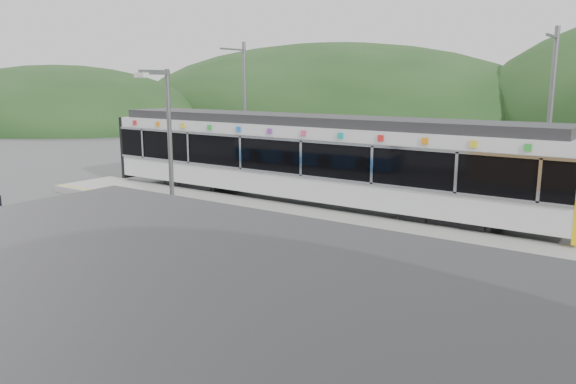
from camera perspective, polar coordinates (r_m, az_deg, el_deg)
The scene contains 9 objects.
ground at distance 17.85m, azimuth -4.38°, elevation -5.50°, with size 120.00×120.00×0.00m, color #4C4C4F.
hills at distance 19.73m, azimuth 20.06°, elevation -4.53°, with size 146.00×149.00×26.00m.
platform at distance 20.37m, azimuth 1.51°, elevation -2.92°, with size 26.00×3.20×0.30m, color #9E9E99.
yellow_line at distance 19.30m, azimuth -0.62°, elevation -3.25°, with size 26.00×0.10×0.01m, color yellow.
train at distance 22.97m, azimuth 2.41°, elevation 3.55°, with size 20.44×3.01×3.74m.
catenary_mast_west at distance 28.20m, azimuth -4.46°, elevation 8.19°, with size 0.18×1.80×7.00m.
catenary_mast_east at distance 22.13m, azimuth 24.98°, elevation 6.36°, with size 0.18×1.80×7.00m.
station_shelter at distance 7.36m, azimuth -13.38°, elevation -18.12°, with size 9.20×6.20×3.00m.
lamp_post at distance 14.95m, azimuth -12.19°, elevation 3.78°, with size 0.36×0.97×5.43m.
Camera 1 is at (10.90, -13.18, 5.12)m, focal length 35.00 mm.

